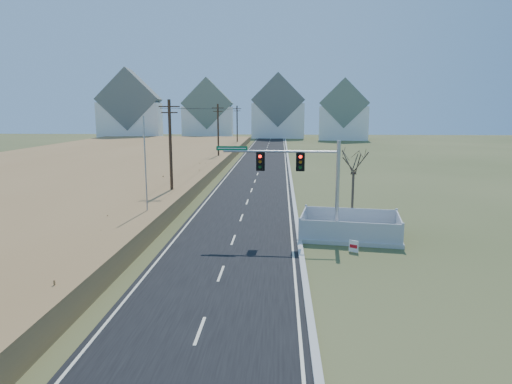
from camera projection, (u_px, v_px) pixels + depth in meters
name	position (u px, v px, depth m)	size (l,w,h in m)	color
ground	(226.00, 262.00, 24.79)	(260.00, 260.00, 0.00)	#414B24
road	(263.00, 160.00, 73.91)	(8.00, 180.00, 0.06)	black
curb	(288.00, 160.00, 73.68)	(0.30, 180.00, 0.18)	#B2AFA8
reed_marsh	(93.00, 163.00, 65.26)	(38.00, 110.00, 1.30)	olive
utility_pole_near	(171.00, 151.00, 39.04)	(1.80, 0.26, 9.00)	#422D1E
utility_pole_mid	(218.00, 133.00, 68.52)	(1.80, 0.26, 9.00)	#422D1E
utility_pole_far	(237.00, 126.00, 98.00)	(1.80, 0.26, 9.00)	#422D1E
condo_nw	(130.00, 111.00, 123.71)	(17.69, 13.38, 19.05)	white
condo_nnw	(208.00, 114.00, 130.64)	(14.93, 11.17, 17.03)	white
condo_n	(278.00, 112.00, 133.38)	(15.27, 10.20, 18.54)	white
condo_ne	(344.00, 115.00, 124.69)	(14.12, 10.51, 16.52)	white
traffic_signal_mast	(308.00, 178.00, 28.51)	(7.90, 0.64, 6.29)	#9EA0A5
fence_enclosure	(350.00, 232.00, 29.62)	(6.99, 5.28, 1.47)	#B7B5AD
open_sign	(354.00, 246.00, 26.30)	(0.51, 0.33, 0.70)	white
flagpole	(146.00, 185.00, 31.09)	(0.35, 0.35, 7.73)	#B7B5AD
bare_tree	(354.00, 160.00, 31.78)	(2.18, 2.18, 5.78)	#4C3F33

